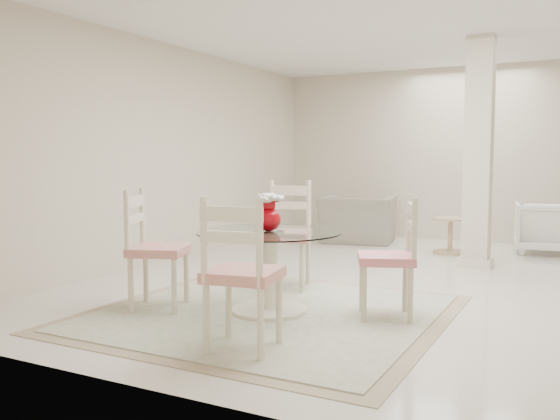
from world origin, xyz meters
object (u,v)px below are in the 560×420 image
at_px(dining_chair_south, 239,263).
at_px(side_table, 450,237).
at_px(dining_table, 269,272).
at_px(dining_chair_east, 395,248).
at_px(red_vase, 269,212).
at_px(dining_chair_north, 287,226).
at_px(column, 479,153).
at_px(dining_chair_west, 150,240).
at_px(recliner_taupe, 358,219).
at_px(armchair_white, 544,228).

bearing_deg(dining_chair_south, side_table, -104.08).
xyz_separation_m(dining_table, dining_chair_east, (0.97, 0.33, 0.22)).
distance_m(dining_chair_east, dining_chair_south, 1.46).
bearing_deg(red_vase, dining_chair_north, 108.34).
bearing_deg(side_table, dining_chair_east, -85.49).
xyz_separation_m(column, dining_chair_north, (-1.47, -2.09, -0.73)).
bearing_deg(dining_chair_north, side_table, 55.01).
distance_m(dining_table, dining_chair_west, 1.05).
relative_size(dining_chair_east, dining_chair_south, 0.95).
distance_m(column, dining_chair_north, 2.66).
xyz_separation_m(dining_chair_east, dining_chair_south, (-0.66, -1.30, 0.03)).
relative_size(dining_chair_east, dining_chair_west, 0.96).
bearing_deg(dining_chair_east, dining_chair_west, -93.65).
xyz_separation_m(dining_chair_south, recliner_taupe, (-1.11, 5.30, -0.25)).
xyz_separation_m(column, dining_chair_west, (-2.12, -3.39, -0.76)).
bearing_deg(side_table, dining_table, -100.05).
bearing_deg(dining_chair_east, dining_chair_north, -139.00).
xyz_separation_m(dining_chair_east, side_table, (-0.28, 3.55, -0.35)).
relative_size(red_vase, dining_chair_south, 0.27).
relative_size(dining_chair_north, armchair_white, 1.54).
bearing_deg(dining_chair_west, side_table, -42.56).
bearing_deg(dining_chair_west, dining_chair_south, -137.91).
distance_m(dining_table, side_table, 3.94).
bearing_deg(column, red_vase, -110.57).
distance_m(column, dining_chair_west, 4.07).
bearing_deg(column, dining_chair_east, -93.91).
relative_size(column, red_vase, 8.62).
height_order(red_vase, dining_chair_west, dining_chair_west).
bearing_deg(dining_table, side_table, 79.95).
bearing_deg(dining_chair_west, dining_chair_north, -47.59).
height_order(recliner_taupe, armchair_white, recliner_taupe).
height_order(dining_chair_east, dining_chair_west, dining_chair_west).
distance_m(red_vase, dining_chair_east, 1.06).
bearing_deg(dining_chair_east, column, 153.85).
distance_m(dining_chair_west, side_table, 4.53).
bearing_deg(dining_chair_west, armchair_white, -51.06).
distance_m(dining_chair_east, dining_chair_west, 2.04).
height_order(dining_chair_west, dining_chair_south, dining_chair_south).
relative_size(red_vase, dining_chair_west, 0.28).
xyz_separation_m(dining_table, armchair_white, (1.82, 4.50, -0.00)).
relative_size(dining_chair_north, dining_chair_west, 1.04).
height_order(red_vase, dining_chair_south, dining_chair_south).
bearing_deg(dining_chair_south, armchair_white, -115.02).
height_order(dining_chair_south, recliner_taupe, dining_chair_south).
bearing_deg(dining_table, armchair_white, 68.02).
height_order(column, dining_chair_north, column).
height_order(dining_chair_south, side_table, dining_chair_south).
xyz_separation_m(dining_chair_south, side_table, (0.38, 4.85, -0.38)).
relative_size(dining_table, side_table, 2.47).
height_order(dining_chair_east, dining_chair_north, dining_chair_north).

